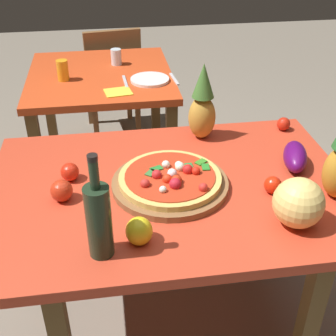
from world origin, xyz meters
name	(u,v)px	position (x,y,z in m)	size (l,w,h in m)	color
ground_plane	(171,320)	(0.00, 0.00, 0.00)	(10.00, 10.00, 0.00)	gray
display_table	(171,204)	(0.00, 0.00, 0.67)	(1.34, 0.93, 0.75)	brown
background_table	(102,92)	(-0.24, 1.21, 0.64)	(0.84, 0.89, 0.75)	brown
dining_chair	(112,76)	(-0.16, 1.88, 0.48)	(0.45, 0.45, 0.85)	brown
pizza_board	(170,184)	(-0.01, -0.01, 0.77)	(0.43, 0.43, 0.03)	brown
pizza	(171,178)	(0.00, -0.01, 0.80)	(0.38, 0.38, 0.06)	#DCB55A
wine_bottle	(99,219)	(-0.26, -0.32, 0.88)	(0.08, 0.08, 0.34)	#1F321F
pineapple_left	(202,106)	(0.19, 0.35, 0.91)	(0.12, 0.12, 0.34)	#BB8A32
melon	(298,203)	(0.37, -0.28, 0.84)	(0.17, 0.17, 0.17)	#F0CA6E
bell_pepper	(139,231)	(-0.15, -0.29, 0.80)	(0.08, 0.08, 0.09)	yellow
eggplant	(295,157)	(0.50, 0.06, 0.80)	(0.20, 0.09, 0.09)	#500D57
tomato_by_bottle	(70,172)	(-0.37, 0.09, 0.79)	(0.07, 0.07, 0.07)	red
tomato_near_board	(284,124)	(0.57, 0.37, 0.78)	(0.06, 0.06, 0.06)	red
tomato_beside_pepper	(273,185)	(0.35, -0.10, 0.79)	(0.06, 0.06, 0.06)	red
tomato_at_corner	(62,191)	(-0.39, -0.03, 0.79)	(0.08, 0.08, 0.08)	red
drinking_glass_juice	(63,70)	(-0.44, 1.13, 0.81)	(0.07, 0.07, 0.12)	orange
drinking_glass_water	(116,57)	(-0.13, 1.35, 0.80)	(0.06, 0.06, 0.10)	silver
dinner_plate	(150,80)	(0.04, 1.05, 0.76)	(0.22, 0.22, 0.02)	white
fork_utensil	(125,82)	(-0.10, 1.05, 0.76)	(0.02, 0.18, 0.01)	silver
knife_utensil	(174,79)	(0.18, 1.05, 0.76)	(0.02, 0.18, 0.01)	silver
napkin_folded	(118,92)	(-0.15, 0.91, 0.76)	(0.14, 0.12, 0.01)	yellow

